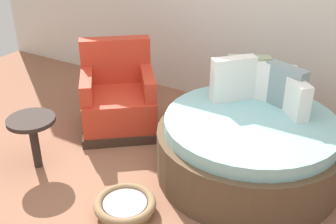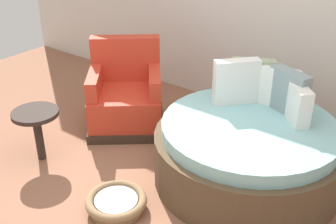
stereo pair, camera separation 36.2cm
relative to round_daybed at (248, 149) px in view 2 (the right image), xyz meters
The scene contains 5 objects.
ground_plane 0.98m from the round_daybed, 123.73° to the right, with size 8.00×8.00×0.02m, color #936047.
round_daybed is the anchor object (origin of this frame).
red_armchair 1.55m from the round_daybed, behind, with size 1.12×1.12×0.94m.
pet_basket 1.25m from the round_daybed, 121.36° to the right, with size 0.51×0.51×0.13m.
side_table 1.99m from the round_daybed, 152.09° to the right, with size 0.44×0.44×0.52m.
Camera 2 is at (1.84, -2.19, 2.34)m, focal length 44.97 mm.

